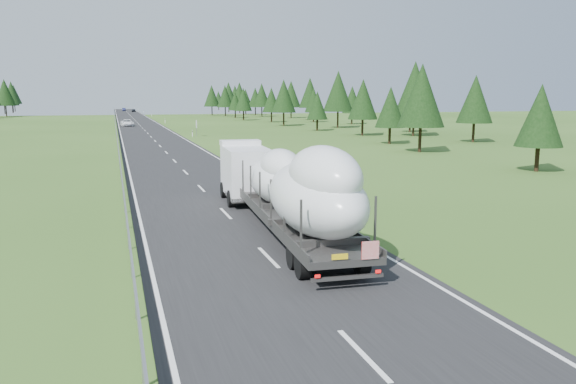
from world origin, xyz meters
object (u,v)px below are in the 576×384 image
object	(u,v)px
highway_sign	(196,125)
boat_truck	(287,184)
distant_car_dark	(134,110)
distant_van	(127,123)
distant_car_blue	(124,109)

from	to	relation	value
highway_sign	boat_truck	xyz separation A→B (m)	(-5.29, -67.35, 0.55)
highway_sign	boat_truck	world-z (taller)	boat_truck
highway_sign	distant_car_dark	distance (m)	159.47
boat_truck	distant_van	size ratio (longest dim) A/B	3.63
boat_truck	distant_car_blue	world-z (taller)	boat_truck
distant_car_blue	distant_car_dark	bearing A→B (deg)	-79.99
distant_van	distant_car_dark	size ratio (longest dim) A/B	1.41
distant_van	highway_sign	bearing A→B (deg)	-78.73
boat_truck	distant_car_blue	bearing A→B (deg)	90.64
distant_car_dark	distant_car_blue	size ratio (longest dim) A/B	0.91
boat_truck	distant_van	world-z (taller)	boat_truck
distant_car_blue	distant_van	bearing A→B (deg)	-92.28
distant_car_blue	boat_truck	bearing A→B (deg)	-90.83
boat_truck	highway_sign	bearing A→B (deg)	85.50
highway_sign	distant_car_dark	world-z (taller)	highway_sign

